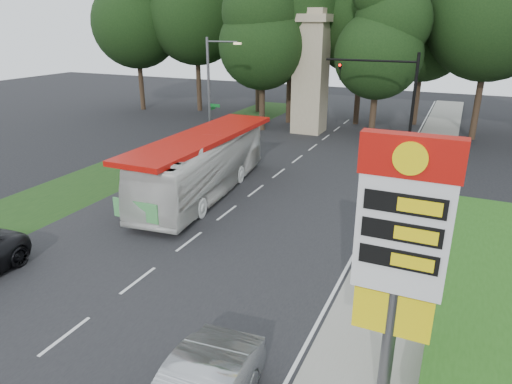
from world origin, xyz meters
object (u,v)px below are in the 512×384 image
at_px(gas_station_pylon, 401,242).
at_px(transit_bus, 203,165).
at_px(monument, 311,72).
at_px(traffic_signal_mast, 394,92).
at_px(streetlight_signs, 211,88).

relative_size(gas_station_pylon, transit_bus, 0.57).
bearing_deg(gas_station_pylon, transit_bus, 136.73).
bearing_deg(monument, traffic_signal_mast, -38.00).
height_order(streetlight_signs, transit_bus, streetlight_signs).
xyz_separation_m(traffic_signal_mast, streetlight_signs, (-12.67, -1.99, -0.23)).
distance_m(gas_station_pylon, monument, 30.17).
relative_size(gas_station_pylon, monument, 0.68).
xyz_separation_m(streetlight_signs, monument, (4.99, 7.99, 0.67)).
xyz_separation_m(monument, transit_bus, (-0.47, -17.02, -3.44)).
bearing_deg(traffic_signal_mast, gas_station_pylon, -80.91).
bearing_deg(traffic_signal_mast, transit_bus, -126.49).
distance_m(gas_station_pylon, transit_bus, 16.27).
bearing_deg(gas_station_pylon, monument, 111.80).
relative_size(streetlight_signs, monument, 0.80).
bearing_deg(monument, gas_station_pylon, -68.20).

